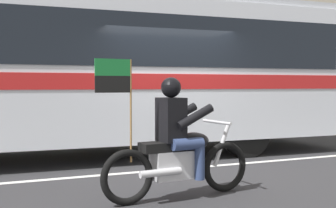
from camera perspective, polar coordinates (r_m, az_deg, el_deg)
The scene contains 6 objects.
ground_plane at distance 8.16m, azimuth 0.26°, elevation -7.81°, with size 60.00×60.00×0.00m, color #2B2B2D.
sidewalk_curb at distance 12.95m, azimuth -8.66°, elevation -3.66°, with size 28.00×3.80×0.15m, color #B7B2A8.
lane_center_stripe at distance 7.62m, azimuth 2.05°, elevation -8.52°, with size 26.60×0.14×0.01m, color silver.
transit_bus at distance 8.76m, azimuth -11.51°, elevation 5.22°, with size 11.43×3.02×3.22m.
motorcycle_with_rider at distance 5.56m, azimuth 1.27°, elevation -5.74°, with size 2.19×0.64×1.78m.
fire_hydrant at distance 11.99m, azimuth -12.81°, elevation -2.06°, with size 0.22×0.30×0.75m.
Camera 1 is at (-3.15, -7.38, 1.47)m, focal length 45.92 mm.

